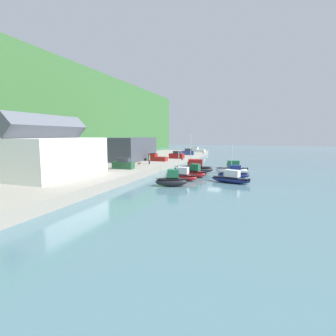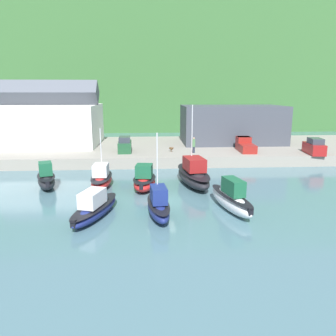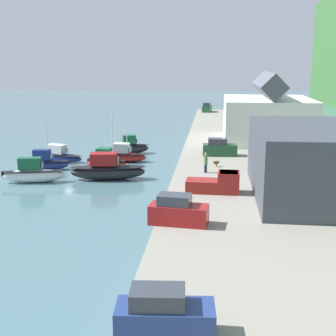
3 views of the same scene
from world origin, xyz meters
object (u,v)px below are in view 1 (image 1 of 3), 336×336
dog_on_quay (139,163)px  moored_boat_5 (234,174)px  parked_car_0 (124,164)px  parked_car_1 (188,152)px  moored_boat_0 (172,180)px  pickup_truck_0 (156,158)px  pickup_truck_1 (198,150)px  moored_boat_1 (181,176)px  moored_boat_4 (231,178)px  moored_boat_2 (194,172)px  person_on_quay (149,159)px  parked_car_3 (177,155)px  moored_boat_6 (232,169)px  moored_boat_3 (194,168)px

dog_on_quay → moored_boat_5: bearing=45.8°
parked_car_0 → parked_car_1: 39.88m
moored_boat_0 → parked_car_0: size_ratio=1.28×
dog_on_quay → pickup_truck_0: bearing=143.2°
pickup_truck_1 → dog_on_quay: size_ratio=5.94×
moored_boat_1 → moored_boat_4: 8.60m
moored_boat_2 → person_on_quay: (6.66, 12.23, 1.56)m
pickup_truck_1 → moored_boat_2: bearing=-163.6°
moored_boat_1 → dog_on_quay: moored_boat_1 is taller
parked_car_3 → pickup_truck_0: size_ratio=0.91×
moored_boat_6 → moored_boat_0: bearing=144.0°
moored_boat_2 → parked_car_0: bearing=108.6°
moored_boat_2 → pickup_truck_0: size_ratio=1.08×
dog_on_quay → pickup_truck_1: bearing=140.2°
moored_boat_2 → moored_boat_6: size_ratio=0.73×
pickup_truck_1 → person_on_quay: bearing=-176.9°
moored_boat_6 → pickup_truck_0: 21.10m
pickup_truck_0 → pickup_truck_1: bearing=-1.3°
moored_boat_6 → person_on_quay: person_on_quay is taller
moored_boat_0 → parked_car_3: bearing=-3.4°
moored_boat_5 → pickup_truck_1: bearing=13.9°
moored_boat_2 → moored_boat_3: bearing=21.3°
moored_boat_2 → pickup_truck_1: bearing=19.0°
pickup_truck_1 → pickup_truck_0: bearing=-179.0°
pickup_truck_0 → moored_boat_5: bearing=-119.9°
parked_car_0 → moored_boat_6: bearing=-65.6°
moored_boat_5 → parked_car_1: (35.83, 18.47, 1.42)m
parked_car_1 → dog_on_quay: 33.39m
person_on_quay → pickup_truck_1: bearing=-1.3°
moored_boat_3 → pickup_truck_1: 48.63m
moored_boat_2 → moored_boat_6: (7.18, -6.43, 0.07)m
moored_boat_2 → moored_boat_3: (5.09, 1.30, 0.17)m
moored_boat_0 → moored_boat_2: (10.01, -1.23, -0.04)m
moored_boat_3 → dog_on_quay: bearing=88.3°
moored_boat_1 → moored_boat_3: bearing=1.2°
moored_boat_6 → dog_on_quay: size_ratio=8.63×
moored_boat_5 → moored_boat_6: moored_boat_5 is taller
pickup_truck_0 → dog_on_quay: pickup_truck_0 is taller
moored_boat_0 → moored_boat_3: bearing=-19.1°
moored_boat_4 → dog_on_quay: moored_boat_4 is taller
moored_boat_1 → moored_boat_6: 13.94m
moored_boat_6 → person_on_quay: 18.73m
moored_boat_0 → pickup_truck_1: (62.70, 9.97, 1.24)m
moored_boat_4 → parked_car_3: (26.63, 17.87, 1.53)m
moored_boat_4 → parked_car_0: size_ratio=1.71×
moored_boat_3 → parked_car_3: bearing=19.2°
parked_car_1 → moored_boat_2: bearing=-167.1°
moored_boat_6 → pickup_truck_1: 48.82m
parked_car_1 → pickup_truck_0: size_ratio=0.90×
pickup_truck_1 → moored_boat_6: bearing=-154.5°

